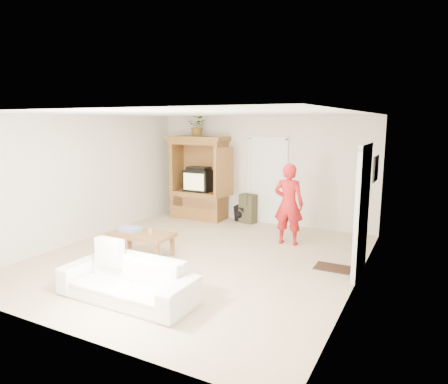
{
  "coord_description": "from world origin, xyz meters",
  "views": [
    {
      "loc": [
        3.64,
        -5.99,
        2.47
      ],
      "look_at": [
        0.2,
        0.6,
        1.15
      ],
      "focal_mm": 32.0,
      "sensor_mm": 36.0,
      "label": 1
    }
  ],
  "objects_px": {
    "sofa": "(127,280)",
    "coffee_table": "(142,236)",
    "man": "(289,204)",
    "armoire": "(200,183)"
  },
  "relations": [
    {
      "from": "armoire",
      "to": "sofa",
      "type": "height_order",
      "value": "armoire"
    },
    {
      "from": "man",
      "to": "sofa",
      "type": "bearing_deg",
      "value": 69.21
    },
    {
      "from": "sofa",
      "to": "coffee_table",
      "type": "distance_m",
      "value": 1.88
    },
    {
      "from": "sofa",
      "to": "armoire",
      "type": "bearing_deg",
      "value": 109.58
    },
    {
      "from": "sofa",
      "to": "coffee_table",
      "type": "height_order",
      "value": "sofa"
    },
    {
      "from": "armoire",
      "to": "sofa",
      "type": "bearing_deg",
      "value": -70.99
    },
    {
      "from": "man",
      "to": "coffee_table",
      "type": "height_order",
      "value": "man"
    },
    {
      "from": "man",
      "to": "sofa",
      "type": "height_order",
      "value": "man"
    },
    {
      "from": "sofa",
      "to": "coffee_table",
      "type": "relative_size",
      "value": 1.72
    },
    {
      "from": "man",
      "to": "sofa",
      "type": "distance_m",
      "value": 3.75
    }
  ]
}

